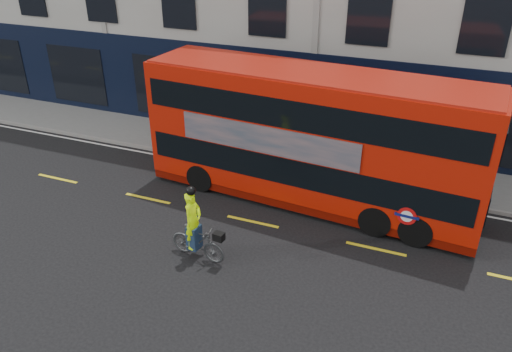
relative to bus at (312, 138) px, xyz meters
The scene contains 7 objects.
ground 4.49m from the bus, 109.53° to the right, with size 120.00×120.00×0.00m, color black.
pavement 3.90m from the bus, 113.84° to the left, with size 60.00×3.00×0.12m, color gray.
kerb 2.96m from the bus, 132.53° to the left, with size 60.00×0.12×0.13m, color gray.
road_edge_line 2.88m from the bus, 139.44° to the left, with size 58.00×0.10×0.01m, color silver.
lane_dashes 3.40m from the bus, 121.27° to the right, with size 58.00×0.12×0.01m, color yellow, non-canonical shape.
bus is the anchor object (origin of this frame).
cyclist 5.15m from the bus, 115.03° to the right, with size 1.81×0.70×2.35m.
Camera 1 is at (5.19, -11.16, 8.97)m, focal length 35.00 mm.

